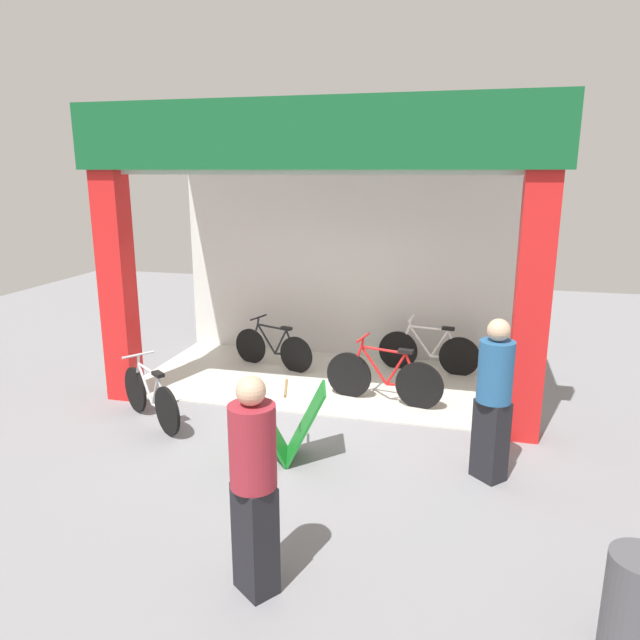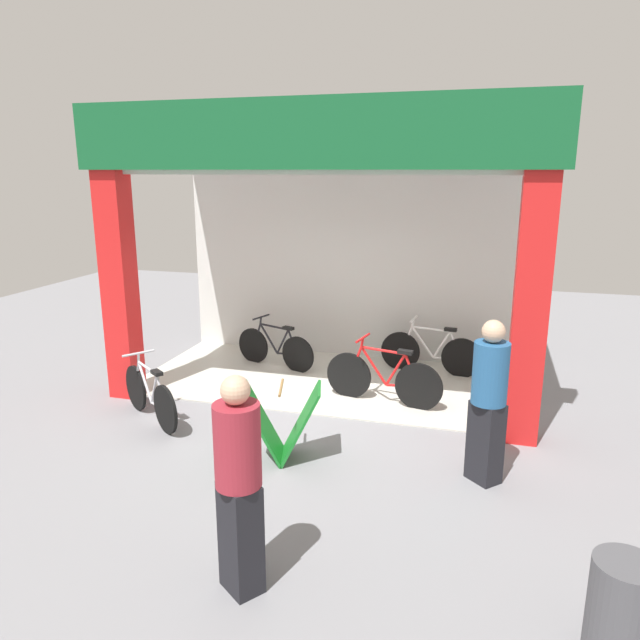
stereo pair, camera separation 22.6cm
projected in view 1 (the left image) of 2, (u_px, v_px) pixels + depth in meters
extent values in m
plane|color=gray|center=(307.00, 415.00, 7.99)|extent=(19.75, 19.75, 0.00)
cube|color=beige|center=(331.00, 380.00, 9.29)|extent=(5.88, 2.78, 0.02)
cube|color=silver|center=(350.00, 266.00, 10.21)|extent=(5.88, 0.12, 3.21)
cube|color=red|center=(118.00, 288.00, 8.25)|extent=(0.39, 0.36, 3.21)
cube|color=red|center=(531.00, 311.00, 6.94)|extent=(0.39, 0.36, 3.21)
cube|color=#14592D|center=(302.00, 133.00, 6.95)|extent=(6.08, 0.20, 0.83)
cube|color=silver|center=(332.00, 172.00, 8.51)|extent=(5.88, 2.78, 0.06)
cylinder|color=black|center=(459.00, 357.00, 9.41)|extent=(0.64, 0.11, 0.64)
cylinder|color=black|center=(398.00, 350.00, 9.74)|extent=(0.64, 0.11, 0.64)
cylinder|color=white|center=(444.00, 357.00, 9.49)|extent=(0.43, 0.08, 0.08)
cylinder|color=white|center=(439.00, 344.00, 9.47)|extent=(0.28, 0.06, 0.48)
cylinder|color=white|center=(420.00, 341.00, 9.57)|extent=(0.40, 0.07, 0.50)
cylinder|color=white|center=(429.00, 328.00, 9.47)|extent=(0.62, 0.10, 0.05)
cylinder|color=white|center=(453.00, 344.00, 9.40)|extent=(0.21, 0.06, 0.43)
cylinder|color=white|center=(404.00, 338.00, 9.65)|extent=(0.19, 0.05, 0.45)
cylinder|color=white|center=(410.00, 322.00, 9.56)|extent=(0.06, 0.04, 0.13)
cylinder|color=white|center=(411.00, 318.00, 9.54)|extent=(0.08, 0.45, 0.03)
cube|color=black|center=(448.00, 329.00, 9.37)|extent=(0.20, 0.12, 0.05)
cylinder|color=black|center=(296.00, 355.00, 9.57)|extent=(0.59, 0.22, 0.60)
cylinder|color=black|center=(251.00, 346.00, 10.05)|extent=(0.59, 0.22, 0.60)
cylinder|color=black|center=(285.00, 354.00, 9.69)|extent=(0.40, 0.15, 0.08)
cylinder|color=black|center=(281.00, 342.00, 9.68)|extent=(0.26, 0.11, 0.45)
cylinder|color=black|center=(266.00, 339.00, 9.83)|extent=(0.36, 0.14, 0.47)
cylinder|color=black|center=(272.00, 327.00, 9.71)|extent=(0.56, 0.21, 0.05)
cylinder|color=black|center=(291.00, 342.00, 9.57)|extent=(0.20, 0.09, 0.41)
cylinder|color=black|center=(255.00, 335.00, 9.95)|extent=(0.18, 0.09, 0.42)
cylinder|color=black|center=(258.00, 321.00, 9.84)|extent=(0.06, 0.05, 0.13)
cylinder|color=black|center=(259.00, 317.00, 9.82)|extent=(0.16, 0.41, 0.03)
cube|color=black|center=(286.00, 328.00, 9.56)|extent=(0.20, 0.14, 0.05)
cylinder|color=black|center=(419.00, 386.00, 8.10)|extent=(0.67, 0.17, 0.67)
cylinder|color=black|center=(349.00, 375.00, 8.52)|extent=(0.67, 0.17, 0.67)
cylinder|color=red|center=(402.00, 385.00, 8.21)|extent=(0.45, 0.12, 0.09)
cylinder|color=red|center=(396.00, 369.00, 8.19)|extent=(0.30, 0.09, 0.51)
cylinder|color=red|center=(374.00, 365.00, 8.32)|extent=(0.41, 0.11, 0.53)
cylinder|color=red|center=(383.00, 350.00, 8.21)|extent=(0.64, 0.15, 0.05)
cylinder|color=red|center=(412.00, 370.00, 8.09)|extent=(0.22, 0.08, 0.45)
cylinder|color=red|center=(356.00, 361.00, 8.42)|extent=(0.20, 0.07, 0.47)
cylinder|color=red|center=(362.00, 342.00, 8.31)|extent=(0.06, 0.05, 0.14)
cylinder|color=red|center=(363.00, 338.00, 8.29)|extent=(0.12, 0.47, 0.03)
cube|color=black|center=(406.00, 351.00, 8.07)|extent=(0.22, 0.14, 0.05)
cylinder|color=black|center=(167.00, 411.00, 7.31)|extent=(0.53, 0.40, 0.62)
cylinder|color=black|center=(135.00, 390.00, 8.03)|extent=(0.53, 0.40, 0.62)
cylinder|color=silver|center=(159.00, 407.00, 7.49)|extent=(0.36, 0.27, 0.08)
cylinder|color=silver|center=(155.00, 391.00, 7.50)|extent=(0.24, 0.19, 0.47)
cylinder|color=silver|center=(145.00, 384.00, 7.72)|extent=(0.33, 0.25, 0.49)
cylinder|color=silver|center=(148.00, 370.00, 7.58)|extent=(0.50, 0.38, 0.05)
cylinder|color=silver|center=(162.00, 393.00, 7.34)|extent=(0.19, 0.15, 0.42)
cylinder|color=silver|center=(137.00, 377.00, 7.91)|extent=(0.17, 0.14, 0.43)
cylinder|color=silver|center=(138.00, 359.00, 7.78)|extent=(0.06, 0.06, 0.13)
cylinder|color=silver|center=(138.00, 355.00, 7.75)|extent=(0.28, 0.37, 0.03)
cube|color=black|center=(158.00, 374.00, 7.35)|extent=(0.21, 0.19, 0.05)
cube|color=#197226|center=(267.00, 424.00, 6.66)|extent=(0.58, 0.62, 0.87)
cube|color=#197226|center=(305.00, 424.00, 6.67)|extent=(0.58, 0.62, 0.87)
cylinder|color=olive|center=(286.00, 388.00, 6.56)|extent=(0.17, 0.50, 0.03)
cube|color=black|center=(255.00, 538.00, 4.55)|extent=(0.40, 0.38, 0.91)
cylinder|color=maroon|center=(253.00, 446.00, 4.36)|extent=(0.50, 0.50, 0.65)
sphere|color=#D8AD8C|center=(251.00, 391.00, 4.25)|extent=(0.22, 0.22, 0.22)
cube|color=black|center=(490.00, 440.00, 6.24)|extent=(0.40, 0.40, 0.88)
cylinder|color=#26598C|center=(496.00, 371.00, 6.06)|extent=(0.51, 0.51, 0.65)
sphere|color=#D8AD8C|center=(499.00, 330.00, 5.95)|extent=(0.23, 0.23, 0.23)
cylinder|color=#4C4C51|center=(637.00, 608.00, 3.91)|extent=(0.43, 0.43, 0.78)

